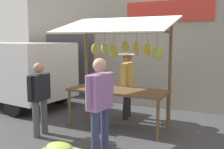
% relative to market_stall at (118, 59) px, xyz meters
% --- Properties ---
extents(ground_plane, '(40.00, 40.00, 0.00)m').
position_rel_market_stall_xyz_m(ground_plane, '(-0.02, 0.06, -1.56)').
color(ground_plane, '#424244').
extents(street_backdrop, '(9.00, 0.30, 3.40)m').
position_rel_market_stall_xyz_m(street_backdrop, '(0.03, -2.13, 0.14)').
color(street_backdrop, '#9E998E').
rests_on(street_backdrop, ground).
extents(market_stall, '(2.50, 1.46, 2.50)m').
position_rel_market_stall_xyz_m(market_stall, '(0.00, 0.00, 0.00)').
color(market_stall, brown).
rests_on(market_stall, ground).
extents(vendor_with_sunhat, '(0.43, 0.70, 1.66)m').
position_rel_market_stall_xyz_m(vendor_with_sunhat, '(0.07, -0.69, -0.58)').
color(vendor_with_sunhat, '#232328').
rests_on(vendor_with_sunhat, ground).
extents(shopper_with_ponytail, '(0.23, 0.66, 1.52)m').
position_rel_market_stall_xyz_m(shopper_with_ponytail, '(1.22, 1.22, -0.70)').
color(shopper_with_ponytail, '#4C4C51').
rests_on(shopper_with_ponytail, ground).
extents(shopper_with_shopping_bag, '(0.28, 0.71, 1.69)m').
position_rel_market_stall_xyz_m(shopper_with_shopping_bag, '(-0.38, 1.56, -0.58)').
color(shopper_with_shopping_bag, navy).
rests_on(shopper_with_shopping_bag, ground).
extents(parked_van, '(4.58, 2.33, 1.88)m').
position_rel_market_stall_xyz_m(parked_van, '(4.29, -0.54, -0.44)').
color(parked_van, silver).
rests_on(parked_van, ground).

